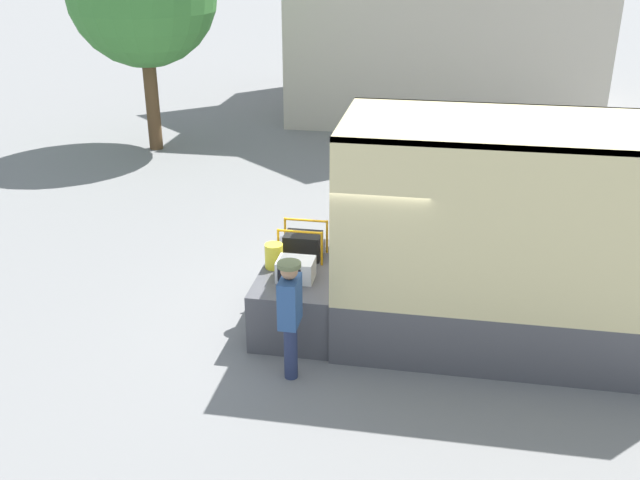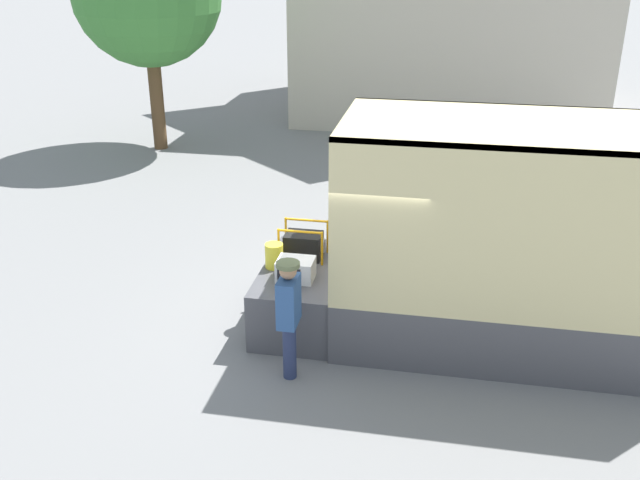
{
  "view_description": "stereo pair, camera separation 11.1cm",
  "coord_description": "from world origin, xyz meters",
  "px_view_note": "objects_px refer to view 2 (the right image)",
  "views": [
    {
      "loc": [
        1.35,
        -9.38,
        5.46
      ],
      "look_at": [
        -0.29,
        -0.2,
        1.43
      ],
      "focal_mm": 40.0,
      "sensor_mm": 36.0,
      "label": 1
    },
    {
      "loc": [
        1.46,
        -9.36,
        5.46
      ],
      "look_at": [
        -0.29,
        -0.2,
        1.43
      ],
      "focal_mm": 40.0,
      "sensor_mm": 36.0,
      "label": 2
    }
  ],
  "objects_px": {
    "worker_person": "(289,309)",
    "orange_bucket": "(274,256)",
    "box_truck": "(620,292)",
    "microwave": "(296,269)",
    "portable_generator": "(305,245)"
  },
  "relations": [
    {
      "from": "worker_person",
      "to": "orange_bucket",
      "type": "bearing_deg",
      "value": 110.98
    },
    {
      "from": "box_truck",
      "to": "worker_person",
      "type": "bearing_deg",
      "value": -160.3
    },
    {
      "from": "microwave",
      "to": "worker_person",
      "type": "distance_m",
      "value": 1.16
    },
    {
      "from": "portable_generator",
      "to": "worker_person",
      "type": "height_order",
      "value": "worker_person"
    },
    {
      "from": "box_truck",
      "to": "orange_bucket",
      "type": "relative_size",
      "value": 18.35
    },
    {
      "from": "microwave",
      "to": "orange_bucket",
      "type": "distance_m",
      "value": 0.52
    },
    {
      "from": "portable_generator",
      "to": "box_truck",
      "type": "bearing_deg",
      "value": -4.56
    },
    {
      "from": "orange_bucket",
      "to": "worker_person",
      "type": "bearing_deg",
      "value": -69.02
    },
    {
      "from": "box_truck",
      "to": "worker_person",
      "type": "height_order",
      "value": "box_truck"
    },
    {
      "from": "microwave",
      "to": "portable_generator",
      "type": "height_order",
      "value": "portable_generator"
    },
    {
      "from": "microwave",
      "to": "orange_bucket",
      "type": "bearing_deg",
      "value": 140.4
    },
    {
      "from": "microwave",
      "to": "orange_bucket",
      "type": "relative_size",
      "value": 1.4
    },
    {
      "from": "box_truck",
      "to": "portable_generator",
      "type": "bearing_deg",
      "value": 175.44
    },
    {
      "from": "box_truck",
      "to": "orange_bucket",
      "type": "bearing_deg",
      "value": -179.11
    },
    {
      "from": "portable_generator",
      "to": "orange_bucket",
      "type": "distance_m",
      "value": 0.58
    }
  ]
}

